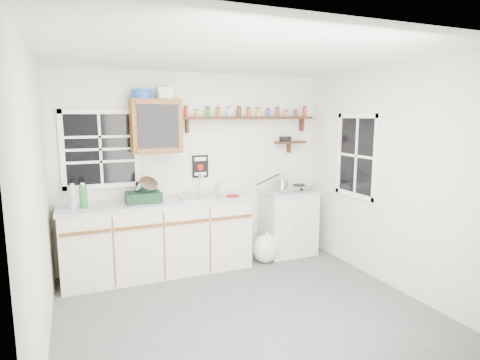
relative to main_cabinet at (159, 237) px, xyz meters
name	(u,v)px	position (x,y,z in m)	size (l,w,h in m)	color
room	(244,189)	(0.58, -1.30, 0.79)	(3.64, 3.24, 2.54)	#505052
main_cabinet	(159,237)	(0.00, 0.00, 0.00)	(2.31, 0.63, 0.92)	beige
right_cabinet	(288,222)	(1.83, 0.03, -0.01)	(0.73, 0.57, 0.91)	#B9B9B2
sink	(200,196)	(0.54, 0.01, 0.47)	(0.52, 0.44, 0.29)	#ADADB1
upper_cabinet	(156,126)	(0.03, 0.14, 1.36)	(0.60, 0.32, 0.65)	#5C2F17
upper_cabinet_clutter	(152,94)	(0.00, 0.14, 1.75)	(0.48, 0.24, 0.14)	#1B48B4
spice_shelf	(249,117)	(1.31, 0.21, 1.47)	(1.91, 0.18, 0.35)	black
secondary_shelf	(289,142)	(1.94, 0.22, 1.12)	(0.45, 0.16, 0.24)	black
warning_sign	(200,166)	(0.63, 0.29, 0.82)	(0.22, 0.02, 0.30)	black
window_back	(100,149)	(-0.62, 0.29, 1.09)	(0.93, 0.03, 0.98)	black
window_right	(357,156)	(2.37, -0.75, 0.99)	(0.03, 0.78, 1.08)	black
water_bottles	(78,197)	(-0.90, -0.05, 0.59)	(0.19, 0.09, 0.29)	#A1B0BC
dish_rack	(145,194)	(-0.16, 0.00, 0.56)	(0.42, 0.32, 0.31)	black
soap_bottle	(221,185)	(0.91, 0.22, 0.56)	(0.09, 0.09, 0.20)	silver
rag	(233,196)	(0.94, -0.12, 0.47)	(0.13, 0.11, 0.02)	maroon
hotplate	(290,188)	(1.86, 0.01, 0.49)	(0.58, 0.35, 0.08)	#ADADB1
saucepan	(281,183)	(1.71, 0.01, 0.57)	(0.42, 0.22, 0.18)	#ADADB1
trash_bag	(266,248)	(1.39, -0.19, -0.27)	(0.39, 0.36, 0.45)	silver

